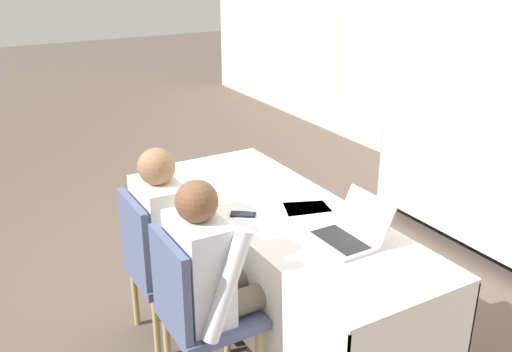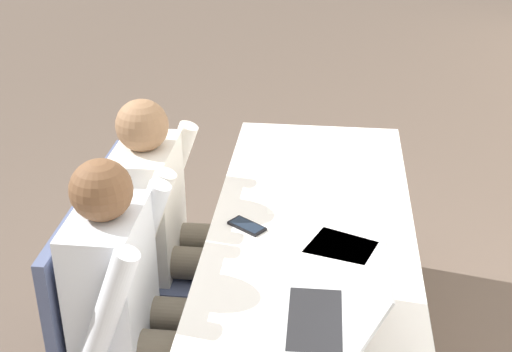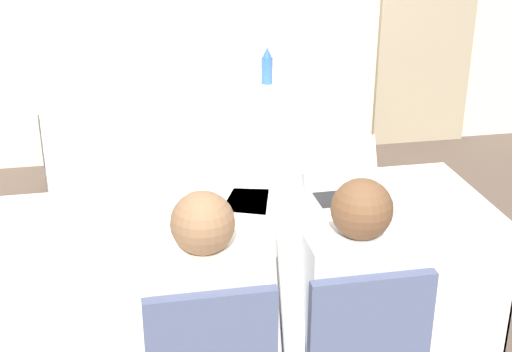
{
  "view_description": "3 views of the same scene",
  "coord_description": "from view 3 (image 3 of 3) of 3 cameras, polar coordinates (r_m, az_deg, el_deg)",
  "views": [
    {
      "loc": [
        2.42,
        -1.59,
        2.12
      ],
      "look_at": [
        0.0,
        -0.2,
        1.0
      ],
      "focal_mm": 40.0,
      "sensor_mm": 36.0,
      "label": 1
    },
    {
      "loc": [
        2.13,
        0.04,
        2.11
      ],
      "look_at": [
        0.0,
        -0.2,
        1.0
      ],
      "focal_mm": 50.0,
      "sensor_mm": 36.0,
      "label": 2
    },
    {
      "loc": [
        -0.46,
        -2.58,
        2.04
      ],
      "look_at": [
        0.0,
        -0.2,
        1.0
      ],
      "focal_mm": 50.0,
      "sensor_mm": 36.0,
      "label": 3
    }
  ],
  "objects": [
    {
      "name": "cell_phone",
      "position": [
        2.7,
        -1.34,
        -5.23
      ],
      "size": [
        0.13,
        0.15,
        0.01
      ],
      "rotation": [
        0.0,
        0.0,
        -0.62
      ],
      "color": "black",
      "rests_on": "conference_table_near"
    },
    {
      "name": "paper_beside_laptop",
      "position": [
        3.02,
        -1.09,
        -2.16
      ],
      "size": [
        0.28,
        0.34,
        0.0
      ],
      "rotation": [
        0.0,
        0.0,
        -0.26
      ],
      "color": "white",
      "rests_on": "conference_table_near"
    },
    {
      "name": "person_checkered_shirt",
      "position": [
        2.45,
        -4.23,
        -11.42
      ],
      "size": [
        0.5,
        0.52,
        1.16
      ],
      "rotation": [
        0.0,
        0.0,
        3.14
      ],
      "color": "#665B4C",
      "rests_on": "ground_plane"
    },
    {
      "name": "paper_left_edge",
      "position": [
        3.05,
        -0.27,
        -1.82
      ],
      "size": [
        0.31,
        0.35,
        0.0
      ],
      "rotation": [
        0.0,
        0.0,
        -0.39
      ],
      "color": "white",
      "rests_on": "conference_table_near"
    },
    {
      "name": "water_bottle",
      "position": [
        4.74,
        0.89,
        8.76
      ],
      "size": [
        0.08,
        0.08,
        0.25
      ],
      "color": "#2D5BB7",
      "rests_on": "conference_table_far"
    },
    {
      "name": "person_white_shirt",
      "position": [
        2.54,
        7.37,
        -10.12
      ],
      "size": [
        0.5,
        0.52,
        1.16
      ],
      "rotation": [
        0.0,
        0.0,
        3.14
      ],
      "color": "#665B4C",
      "rests_on": "ground_plane"
    },
    {
      "name": "conference_table_near",
      "position": [
        3.01,
        -0.71,
        -6.14
      ],
      "size": [
        2.06,
        0.74,
        0.75
      ],
      "color": "white",
      "rests_on": "ground_plane"
    },
    {
      "name": "laptop",
      "position": [
        3.08,
        7.31,
        -0.96
      ],
      "size": [
        0.34,
        0.32,
        0.22
      ],
      "rotation": [
        0.0,
        0.0,
        0.02
      ],
      "color": "#B7B7BC",
      "rests_on": "conference_table_near"
    },
    {
      "name": "paper_centre_table",
      "position": [
        2.85,
        -6.57,
        -3.9
      ],
      "size": [
        0.26,
        0.33,
        0.0
      ],
      "rotation": [
        0.0,
        0.0,
        0.19
      ],
      "color": "white",
      "rests_on": "conference_table_near"
    },
    {
      "name": "conference_table_far",
      "position": [
        4.78,
        -4.1,
        5.15
      ],
      "size": [
        2.06,
        0.74,
        0.75
      ],
      "color": "white",
      "rests_on": "ground_plane"
    }
  ]
}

